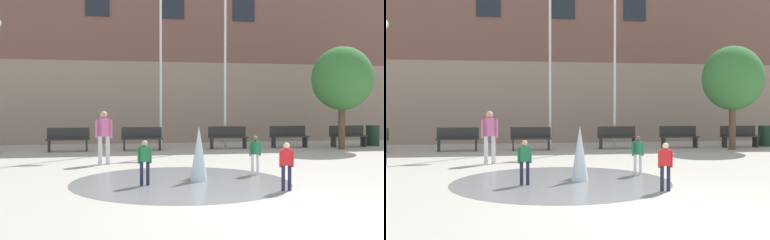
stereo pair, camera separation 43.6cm
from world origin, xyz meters
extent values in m
plane|color=#B2ADA3|center=(0.00, 0.00, 0.00)|extent=(100.00, 100.00, 0.00)
cube|color=gray|center=(0.00, 17.24, 1.93)|extent=(36.00, 6.00, 3.86)
cube|color=brown|center=(0.00, 17.24, 6.22)|extent=(36.00, 6.00, 4.72)
cube|color=#1E232D|center=(-3.50, 14.22, 6.46)|extent=(1.10, 0.06, 1.10)
cube|color=#1E232D|center=(0.00, 14.22, 6.46)|extent=(1.10, 0.06, 1.10)
cube|color=#1E232D|center=(3.50, 14.22, 6.46)|extent=(1.10, 0.06, 1.10)
cylinder|color=gray|center=(-1.39, 3.04, 0.00)|extent=(5.00, 5.00, 0.01)
cone|color=silver|center=(-0.95, 3.11, 0.64)|extent=(0.41, 0.41, 1.28)
cone|color=silver|center=(-0.89, 3.53, 0.45)|extent=(0.35, 0.35, 0.91)
cube|color=#28282D|center=(-5.25, 10.71, 0.22)|extent=(0.06, 0.40, 0.44)
cube|color=#28282D|center=(-3.85, 10.71, 0.22)|extent=(0.06, 0.40, 0.44)
cube|color=#2D2D2D|center=(-4.55, 10.71, 0.47)|extent=(1.60, 0.44, 0.05)
cube|color=#2D2D2D|center=(-4.55, 10.91, 0.70)|extent=(1.60, 0.04, 0.42)
cube|color=#28282D|center=(-2.42, 10.65, 0.22)|extent=(0.06, 0.40, 0.44)
cube|color=#28282D|center=(-1.02, 10.65, 0.22)|extent=(0.06, 0.40, 0.44)
cube|color=#2D2D2D|center=(-1.72, 10.65, 0.47)|extent=(1.60, 0.44, 0.05)
cube|color=#2D2D2D|center=(-1.72, 10.85, 0.70)|extent=(1.60, 0.04, 0.42)
cube|color=#28282D|center=(1.11, 10.77, 0.22)|extent=(0.06, 0.40, 0.44)
cube|color=#28282D|center=(2.51, 10.77, 0.22)|extent=(0.06, 0.40, 0.44)
cube|color=#2D2D2D|center=(1.81, 10.77, 0.47)|extent=(1.60, 0.44, 0.05)
cube|color=#2D2D2D|center=(1.81, 10.97, 0.70)|extent=(1.60, 0.04, 0.42)
cube|color=#28282D|center=(3.77, 10.76, 0.22)|extent=(0.06, 0.40, 0.44)
cube|color=#28282D|center=(5.17, 10.76, 0.22)|extent=(0.06, 0.40, 0.44)
cube|color=#2D2D2D|center=(4.47, 10.76, 0.47)|extent=(1.60, 0.44, 0.05)
cube|color=#2D2D2D|center=(4.47, 10.96, 0.70)|extent=(1.60, 0.04, 0.42)
cube|color=#28282D|center=(6.41, 10.62, 0.22)|extent=(0.06, 0.40, 0.44)
cube|color=#28282D|center=(7.81, 10.62, 0.22)|extent=(0.06, 0.40, 0.44)
cube|color=#2D2D2D|center=(7.11, 10.62, 0.47)|extent=(1.60, 0.44, 0.05)
cube|color=#2D2D2D|center=(7.11, 10.82, 0.70)|extent=(1.60, 0.04, 0.42)
cylinder|color=#1E233D|center=(0.49, 1.57, 0.26)|extent=(0.07, 0.07, 0.52)
cylinder|color=#1E233D|center=(0.63, 1.57, 0.26)|extent=(0.07, 0.07, 0.52)
cube|color=red|center=(0.56, 1.57, 0.69)|extent=(0.24, 0.19, 0.33)
sphere|color=beige|center=(0.56, 1.57, 0.92)|extent=(0.13, 0.13, 0.13)
cylinder|color=red|center=(0.43, 1.57, 0.65)|extent=(0.05, 0.05, 0.34)
cylinder|color=red|center=(0.69, 1.57, 0.65)|extent=(0.05, 0.05, 0.34)
cylinder|color=silver|center=(0.56, 3.77, 0.26)|extent=(0.07, 0.07, 0.52)
cylinder|color=silver|center=(0.70, 3.77, 0.26)|extent=(0.07, 0.07, 0.52)
cube|color=#237547|center=(0.63, 3.77, 0.69)|extent=(0.20, 0.24, 0.33)
sphere|color=brown|center=(0.63, 3.77, 0.92)|extent=(0.13, 0.13, 0.13)
cylinder|color=#237547|center=(0.50, 3.77, 0.65)|extent=(0.05, 0.05, 0.34)
cylinder|color=#237547|center=(0.76, 3.77, 0.65)|extent=(0.05, 0.05, 0.34)
cylinder|color=silver|center=(-3.26, 6.61, 0.42)|extent=(0.12, 0.12, 0.84)
cylinder|color=silver|center=(-3.04, 6.61, 0.42)|extent=(0.12, 0.12, 0.84)
cube|color=pink|center=(-3.15, 6.61, 1.11)|extent=(0.30, 0.39, 0.54)
sphere|color=tan|center=(-3.15, 6.61, 1.48)|extent=(0.21, 0.21, 0.21)
cylinder|color=pink|center=(-3.36, 6.61, 1.05)|extent=(0.08, 0.08, 0.55)
cylinder|color=pink|center=(-2.94, 6.61, 1.05)|extent=(0.08, 0.08, 0.55)
cylinder|color=#1E233D|center=(-2.30, 2.71, 0.26)|extent=(0.07, 0.07, 0.52)
cylinder|color=#1E233D|center=(-2.17, 2.71, 0.26)|extent=(0.07, 0.07, 0.52)
cube|color=#237547|center=(-2.23, 2.71, 0.69)|extent=(0.24, 0.20, 0.33)
sphere|color=tan|center=(-2.23, 2.71, 0.92)|extent=(0.13, 0.13, 0.13)
cylinder|color=#237547|center=(-2.37, 2.71, 0.65)|extent=(0.05, 0.05, 0.34)
cylinder|color=#237547|center=(-2.10, 2.71, 0.65)|extent=(0.05, 0.05, 0.34)
cylinder|color=silver|center=(-0.90, 11.34, 3.98)|extent=(0.10, 0.10, 7.96)
cylinder|color=silver|center=(1.83, 11.34, 3.82)|extent=(0.10, 0.10, 7.64)
cylinder|color=#193323|center=(8.45, 10.95, 0.45)|extent=(0.56, 0.56, 0.90)
cylinder|color=brown|center=(6.28, 9.72, 0.79)|extent=(0.27, 0.27, 1.58)
ellipsoid|color=#387538|center=(6.28, 9.72, 2.87)|extent=(2.42, 2.42, 2.57)
camera|label=1|loc=(-2.99, -7.03, 1.71)|focal=42.00mm
camera|label=2|loc=(-2.56, -7.11, 1.71)|focal=42.00mm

